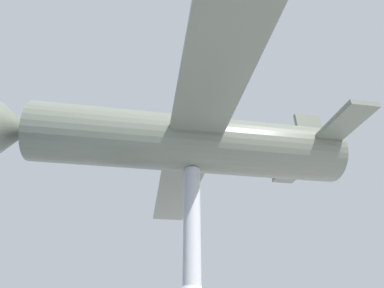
% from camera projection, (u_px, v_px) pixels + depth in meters
% --- Properties ---
extents(support_pylon_central, '(0.56, 0.56, 6.20)m').
position_uv_depth(support_pylon_central, '(192.00, 264.00, 8.92)').
color(support_pylon_central, '#B7B7BC').
rests_on(support_pylon_central, ground_plane).
extents(suspended_airplane, '(18.98, 12.74, 2.88)m').
position_uv_depth(suspended_airplane, '(186.00, 143.00, 10.98)').
color(suspended_airplane, slate).
rests_on(suspended_airplane, support_pylon_central).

